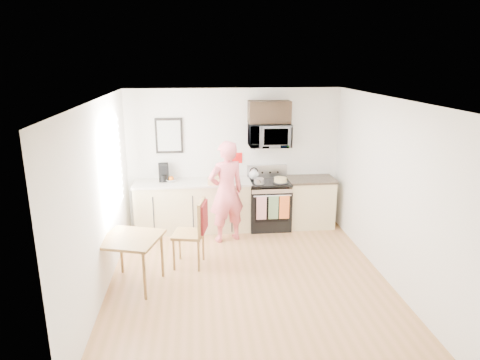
{
  "coord_description": "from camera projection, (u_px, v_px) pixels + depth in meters",
  "views": [
    {
      "loc": [
        -0.7,
        -5.58,
        3.11
      ],
      "look_at": [
        -0.02,
        1.0,
        1.23
      ],
      "focal_mm": 32.0,
      "sensor_mm": 36.0,
      "label": 1
    }
  ],
  "objects": [
    {
      "name": "right_wall",
      "position": [
        388.0,
        190.0,
        6.1
      ],
      "size": [
        0.04,
        4.6,
        2.6
      ],
      "primitive_type": "cube",
      "color": "white",
      "rests_on": "floor"
    },
    {
      "name": "utensil_crock",
      "position": [
        229.0,
        170.0,
        8.07
      ],
      "size": [
        0.12,
        0.12,
        0.37
      ],
      "color": "#B60F0F",
      "rests_on": "countertop_left"
    },
    {
      "name": "wall_trivet",
      "position": [
        237.0,
        158.0,
        8.09
      ],
      "size": [
        0.2,
        0.02,
        0.2
      ],
      "primitive_type": "cube",
      "color": "#B60F0F",
      "rests_on": "back_wall"
    },
    {
      "name": "kettle",
      "position": [
        254.0,
        174.0,
        8.01
      ],
      "size": [
        0.18,
        0.18,
        0.23
      ],
      "color": "silver",
      "rests_on": "range"
    },
    {
      "name": "countertop_right",
      "position": [
        311.0,
        179.0,
        8.06
      ],
      "size": [
        0.88,
        0.64,
        0.04
      ],
      "primitive_type": "cube",
      "color": "black",
      "rests_on": "cabinet_right"
    },
    {
      "name": "countertop_left",
      "position": [
        192.0,
        183.0,
        7.84
      ],
      "size": [
        2.14,
        0.64,
        0.04
      ],
      "primitive_type": "cube",
      "color": "beige",
      "rests_on": "cabinet_left"
    },
    {
      "name": "coffee_maker",
      "position": [
        164.0,
        173.0,
        7.84
      ],
      "size": [
        0.2,
        0.28,
        0.32
      ],
      "rotation": [
        0.0,
        0.0,
        0.1
      ],
      "color": "black",
      "rests_on": "countertop_left"
    },
    {
      "name": "front_wall",
      "position": [
        281.0,
        275.0,
        3.7
      ],
      "size": [
        4.0,
        0.04,
        2.6
      ],
      "primitive_type": "cube",
      "color": "white",
      "rests_on": "floor"
    },
    {
      "name": "chair",
      "position": [
        198.0,
        224.0,
        6.49
      ],
      "size": [
        0.57,
        0.53,
        1.07
      ],
      "rotation": [
        0.0,
        0.0,
        -0.2
      ],
      "color": "brown",
      "rests_on": "floor"
    },
    {
      "name": "wall_art",
      "position": [
        169.0,
        136.0,
        7.84
      ],
      "size": [
        0.5,
        0.04,
        0.65
      ],
      "color": "black",
      "rests_on": "back_wall"
    },
    {
      "name": "milk_carton",
      "position": [
        162.0,
        174.0,
        7.81
      ],
      "size": [
        0.12,
        0.12,
        0.27
      ],
      "primitive_type": "cube",
      "rotation": [
        0.0,
        0.0,
        0.12
      ],
      "color": "tan",
      "rests_on": "countertop_left"
    },
    {
      "name": "pot",
      "position": [
        259.0,
        181.0,
        7.74
      ],
      "size": [
        0.19,
        0.32,
        0.09
      ],
      "rotation": [
        0.0,
        0.0,
        -0.01
      ],
      "color": "#B0AFB4",
      "rests_on": "range"
    },
    {
      "name": "cabinet_left",
      "position": [
        193.0,
        207.0,
        7.97
      ],
      "size": [
        2.1,
        0.6,
        0.9
      ],
      "primitive_type": "cube",
      "color": "#CEBD84",
      "rests_on": "floor"
    },
    {
      "name": "back_wall",
      "position": [
        234.0,
        158.0,
        8.1
      ],
      "size": [
        4.0,
        0.04,
        2.6
      ],
      "primitive_type": "cube",
      "color": "white",
      "rests_on": "floor"
    },
    {
      "name": "ceiling",
      "position": [
        250.0,
        99.0,
        5.55
      ],
      "size": [
        4.0,
        4.6,
        0.04
      ],
      "primitive_type": "cube",
      "color": "white",
      "rests_on": "back_wall"
    },
    {
      "name": "upper_cabinet",
      "position": [
        269.0,
        112.0,
        7.76
      ],
      "size": [
        0.76,
        0.35,
        0.4
      ],
      "primitive_type": "cube",
      "color": "black",
      "rests_on": "back_wall"
    },
    {
      "name": "left_wall",
      "position": [
        100.0,
        199.0,
        5.7
      ],
      "size": [
        0.04,
        4.6,
        2.6
      ],
      "primitive_type": "cube",
      "color": "white",
      "rests_on": "floor"
    },
    {
      "name": "person",
      "position": [
        226.0,
        192.0,
        7.38
      ],
      "size": [
        0.76,
        0.63,
        1.79
      ],
      "primitive_type": "imported",
      "rotation": [
        0.0,
        0.0,
        3.51
      ],
      "color": "#CE3845",
      "rests_on": "floor"
    },
    {
      "name": "dining_table",
      "position": [
        131.0,
        243.0,
        5.92
      ],
      "size": [
        0.85,
        0.85,
        0.73
      ],
      "rotation": [
        0.0,
        0.0,
        -0.3
      ],
      "color": "brown",
      "rests_on": "floor"
    },
    {
      "name": "bread_bag",
      "position": [
        217.0,
        181.0,
        7.65
      ],
      "size": [
        0.34,
        0.16,
        0.12
      ],
      "primitive_type": "cube",
      "rotation": [
        0.0,
        0.0,
        -0.02
      ],
      "color": "#E2BA76",
      "rests_on": "countertop_left"
    },
    {
      "name": "microwave",
      "position": [
        269.0,
        135.0,
        7.83
      ],
      "size": [
        0.76,
        0.51,
        0.42
      ],
      "primitive_type": "imported",
      "color": "#B0AFB4",
      "rests_on": "back_wall"
    },
    {
      "name": "fruit_bowl",
      "position": [
        171.0,
        180.0,
        7.82
      ],
      "size": [
        0.28,
        0.28,
        0.1
      ],
      "color": "silver",
      "rests_on": "countertop_left"
    },
    {
      "name": "cake",
      "position": [
        280.0,
        180.0,
        7.81
      ],
      "size": [
        0.28,
        0.28,
        0.09
      ],
      "color": "black",
      "rests_on": "range"
    },
    {
      "name": "floor",
      "position": [
        248.0,
        279.0,
        6.26
      ],
      "size": [
        4.6,
        4.6,
        0.0
      ],
      "primitive_type": "plane",
      "color": "#9D6D3D",
      "rests_on": "ground"
    },
    {
      "name": "cabinet_right",
      "position": [
        310.0,
        203.0,
        8.19
      ],
      "size": [
        0.84,
        0.6,
        0.9
      ],
      "primitive_type": "cube",
      "color": "#CEBD84",
      "rests_on": "floor"
    },
    {
      "name": "range",
      "position": [
        269.0,
        205.0,
        8.09
      ],
      "size": [
        0.76,
        0.7,
        1.16
      ],
      "color": "black",
      "rests_on": "floor"
    },
    {
      "name": "window",
      "position": [
        113.0,
        167.0,
        6.4
      ],
      "size": [
        0.06,
        1.4,
        1.5
      ],
      "color": "silver",
      "rests_on": "left_wall"
    },
    {
      "name": "knife_block",
      "position": [
        217.0,
        173.0,
        8.01
      ],
      "size": [
        0.09,
        0.13,
        0.2
      ],
      "primitive_type": "cube",
      "rotation": [
        0.0,
        0.0,
        0.02
      ],
      "color": "brown",
      "rests_on": "countertop_left"
    }
  ]
}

